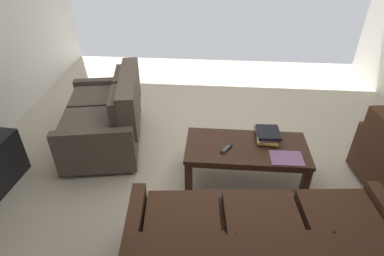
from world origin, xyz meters
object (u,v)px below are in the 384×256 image
book_stack (267,135)px  loose_magazine (286,158)px  coffee_table (246,151)px  tv_remote (226,149)px  sofa_main (266,256)px  loveseat_near (108,117)px

book_stack → loose_magazine: book_stack is taller
coffee_table → tv_remote: size_ratio=7.53×
coffee_table → tv_remote: 0.23m
tv_remote → sofa_main: bearing=103.7°
coffee_table → loose_magazine: bearing=155.9°
sofa_main → book_stack: sofa_main is taller
coffee_table → loose_magazine: loose_magazine is taller
sofa_main → loveseat_near: same height
coffee_table → sofa_main: bearing=93.1°
book_stack → tv_remote: size_ratio=1.99×
book_stack → tv_remote: book_stack is taller
loose_magazine → tv_remote: bearing=-100.4°
coffee_table → book_stack: book_stack is taller
sofa_main → tv_remote: sofa_main is taller
tv_remote → loose_magazine: size_ratio=0.53×
sofa_main → loveseat_near: size_ratio=1.43×
loveseat_near → coffee_table: size_ratio=1.17×
coffee_table → tv_remote: bearing=19.0°
coffee_table → loose_magazine: (-0.35, 0.16, 0.07)m
book_stack → loose_magazine: 0.34m
sofa_main → loveseat_near: (1.61, -1.67, -0.00)m
coffee_table → tv_remote: tv_remote is taller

